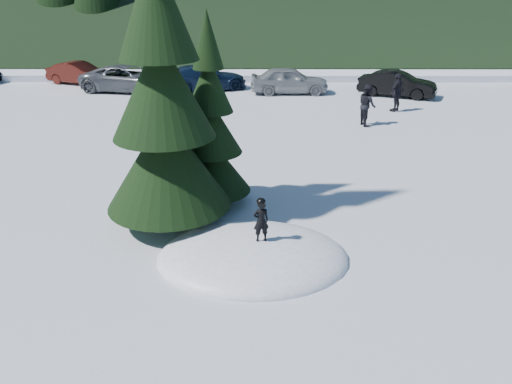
{
  "coord_description": "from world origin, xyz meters",
  "views": [
    {
      "loc": [
        0.12,
        -10.14,
        5.98
      ],
      "look_at": [
        0.07,
        1.38,
        1.1
      ],
      "focal_mm": 35.0,
      "sensor_mm": 36.0,
      "label": 1
    }
  ],
  "objects_px": {
    "child_skier": "(261,221)",
    "adult_1": "(397,92)",
    "spruce_short": "(211,133)",
    "car_1": "(79,73)",
    "spruce_tall": "(162,101)",
    "car_2": "(128,79)",
    "car_3": "(204,78)",
    "car_4": "(289,80)",
    "car_5": "(397,84)",
    "adult_0": "(367,105)"
  },
  "relations": [
    {
      "from": "spruce_short",
      "to": "car_4",
      "type": "bearing_deg",
      "value": 78.65
    },
    {
      "from": "adult_1",
      "to": "car_1",
      "type": "xyz_separation_m",
      "value": [
        -18.08,
        7.07,
        -0.26
      ]
    },
    {
      "from": "car_2",
      "to": "child_skier",
      "type": "bearing_deg",
      "value": -147.32
    },
    {
      "from": "adult_1",
      "to": "car_5",
      "type": "relative_size",
      "value": 0.44
    },
    {
      "from": "car_2",
      "to": "car_4",
      "type": "bearing_deg",
      "value": -82.49
    },
    {
      "from": "spruce_short",
      "to": "car_5",
      "type": "distance_m",
      "value": 17.32
    },
    {
      "from": "car_1",
      "to": "adult_0",
      "type": "bearing_deg",
      "value": -99.93
    },
    {
      "from": "spruce_short",
      "to": "car_3",
      "type": "relative_size",
      "value": 1.06
    },
    {
      "from": "adult_0",
      "to": "adult_1",
      "type": "distance_m",
      "value": 3.28
    },
    {
      "from": "spruce_short",
      "to": "child_skier",
      "type": "bearing_deg",
      "value": -66.67
    },
    {
      "from": "car_2",
      "to": "car_3",
      "type": "height_order",
      "value": "car_2"
    },
    {
      "from": "child_skier",
      "to": "car_4",
      "type": "bearing_deg",
      "value": -108.83
    },
    {
      "from": "spruce_tall",
      "to": "spruce_short",
      "type": "height_order",
      "value": "spruce_tall"
    },
    {
      "from": "car_4",
      "to": "car_5",
      "type": "height_order",
      "value": "car_4"
    },
    {
      "from": "car_1",
      "to": "car_3",
      "type": "height_order",
      "value": "car_3"
    },
    {
      "from": "spruce_tall",
      "to": "adult_1",
      "type": "bearing_deg",
      "value": 53.94
    },
    {
      "from": "spruce_tall",
      "to": "spruce_short",
      "type": "distance_m",
      "value": 2.11
    },
    {
      "from": "car_1",
      "to": "car_4",
      "type": "xyz_separation_m",
      "value": [
        13.02,
        -2.8,
        0.08
      ]
    },
    {
      "from": "car_1",
      "to": "car_4",
      "type": "distance_m",
      "value": 13.31
    },
    {
      "from": "adult_0",
      "to": "car_1",
      "type": "height_order",
      "value": "adult_0"
    },
    {
      "from": "spruce_short",
      "to": "car_1",
      "type": "xyz_separation_m",
      "value": [
        -9.91,
        18.25,
        -1.42
      ]
    },
    {
      "from": "car_4",
      "to": "car_5",
      "type": "relative_size",
      "value": 1.05
    },
    {
      "from": "child_skier",
      "to": "car_3",
      "type": "height_order",
      "value": "child_skier"
    },
    {
      "from": "child_skier",
      "to": "car_5",
      "type": "height_order",
      "value": "child_skier"
    },
    {
      "from": "car_2",
      "to": "car_3",
      "type": "relative_size",
      "value": 1.06
    },
    {
      "from": "car_4",
      "to": "car_1",
      "type": "bearing_deg",
      "value": 76.4
    },
    {
      "from": "car_3",
      "to": "car_5",
      "type": "xyz_separation_m",
      "value": [
        10.97,
        -1.63,
        -0.04
      ]
    },
    {
      "from": "spruce_tall",
      "to": "car_4",
      "type": "distance_m",
      "value": 17.53
    },
    {
      "from": "adult_0",
      "to": "car_5",
      "type": "relative_size",
      "value": 0.43
    },
    {
      "from": "child_skier",
      "to": "adult_1",
      "type": "bearing_deg",
      "value": -128.78
    },
    {
      "from": "car_5",
      "to": "adult_1",
      "type": "bearing_deg",
      "value": -170.82
    },
    {
      "from": "car_2",
      "to": "car_4",
      "type": "height_order",
      "value": "car_4"
    },
    {
      "from": "child_skier",
      "to": "adult_0",
      "type": "xyz_separation_m",
      "value": [
        4.78,
        11.8,
        -0.06
      ]
    },
    {
      "from": "child_skier",
      "to": "car_2",
      "type": "height_order",
      "value": "car_2"
    },
    {
      "from": "car_5",
      "to": "spruce_tall",
      "type": "bearing_deg",
      "value": 171.94
    },
    {
      "from": "car_1",
      "to": "adult_1",
      "type": "bearing_deg",
      "value": -90.28
    },
    {
      "from": "spruce_short",
      "to": "car_5",
      "type": "height_order",
      "value": "spruce_short"
    },
    {
      "from": "car_2",
      "to": "car_1",
      "type": "bearing_deg",
      "value": 68.71
    },
    {
      "from": "adult_0",
      "to": "car_3",
      "type": "bearing_deg",
      "value": 34.18
    },
    {
      "from": "child_skier",
      "to": "car_4",
      "type": "xyz_separation_m",
      "value": [
        1.71,
        18.67,
        -0.22
      ]
    },
    {
      "from": "adult_1",
      "to": "car_5",
      "type": "bearing_deg",
      "value": -150.57
    },
    {
      "from": "car_2",
      "to": "adult_1",
      "type": "bearing_deg",
      "value": -97.57
    },
    {
      "from": "car_2",
      "to": "car_5",
      "type": "xyz_separation_m",
      "value": [
        15.41,
        -1.31,
        -0.05
      ]
    },
    {
      "from": "spruce_tall",
      "to": "spruce_short",
      "type": "xyz_separation_m",
      "value": [
        1.0,
        1.4,
        -1.22
      ]
    },
    {
      "from": "spruce_short",
      "to": "child_skier",
      "type": "relative_size",
      "value": 5.4
    },
    {
      "from": "adult_1",
      "to": "car_3",
      "type": "xyz_separation_m",
      "value": [
        -10.04,
        5.13,
        -0.2
      ]
    },
    {
      "from": "car_1",
      "to": "car_2",
      "type": "distance_m",
      "value": 4.25
    },
    {
      "from": "spruce_tall",
      "to": "car_2",
      "type": "distance_m",
      "value": 18.37
    },
    {
      "from": "child_skier",
      "to": "car_5",
      "type": "distance_m",
      "value": 19.49
    },
    {
      "from": "spruce_short",
      "to": "car_4",
      "type": "height_order",
      "value": "spruce_short"
    }
  ]
}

